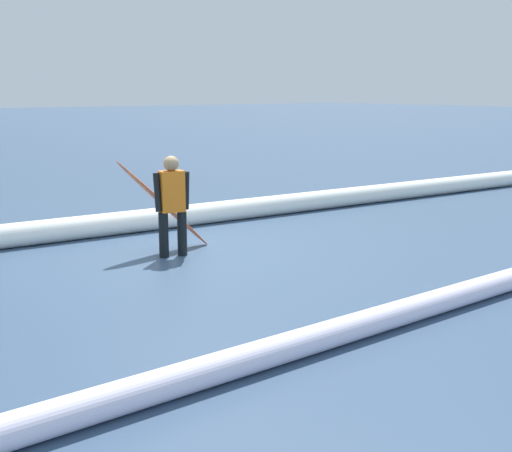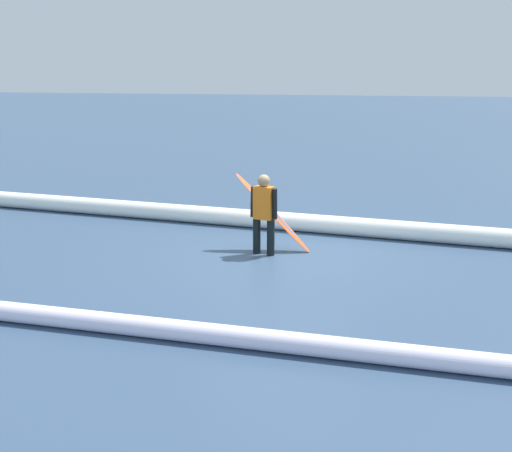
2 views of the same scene
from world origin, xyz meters
name	(u,v)px [view 1 (image 1 of 2)]	position (x,y,z in m)	size (l,w,h in m)	color
ground_plane	(184,252)	(0.00, 0.00, 0.00)	(165.67, 165.67, 0.00)	#344A66
surfer	(172,201)	(0.26, 0.12, 0.81)	(0.51, 0.26, 1.46)	black
surfboard	(164,205)	(0.18, -0.25, 0.70)	(1.49, 0.39, 1.42)	#E55926
wave_crest_foreground	(142,221)	(-0.21, -1.70, 0.19)	(0.38, 0.38, 20.68)	white
wave_crest_midground	(430,304)	(-0.56, 4.06, 0.13)	(0.26, 0.26, 18.69)	white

